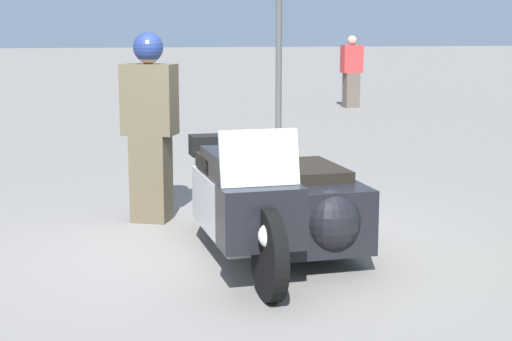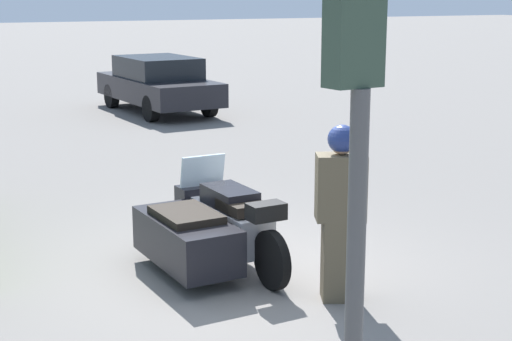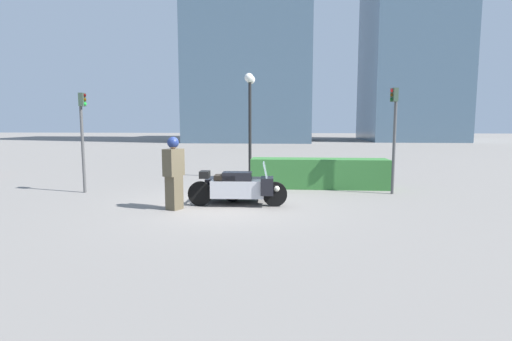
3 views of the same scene
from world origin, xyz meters
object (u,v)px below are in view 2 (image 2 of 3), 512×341
Objects in this scene: traffic_light_far at (352,220)px; parked_car_background at (158,83)px; officer_rider at (340,209)px; police_motorcycle at (203,228)px.

traffic_light_far reaches higher than parked_car_background.
traffic_light_far is at bearing 172.49° from officer_rider.
parked_car_background is at bearing -19.67° from police_motorcycle.
police_motorcycle is 1.83m from officer_rider.
traffic_light_far reaches higher than officer_rider.
police_motorcycle is at bearing 54.06° from officer_rider.
parked_car_background is at bearing 12.83° from officer_rider.
police_motorcycle is 0.56× the size of parked_car_background.
traffic_light_far is 17.35m from parked_car_background.
officer_rider is at bearing -152.98° from police_motorcycle.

